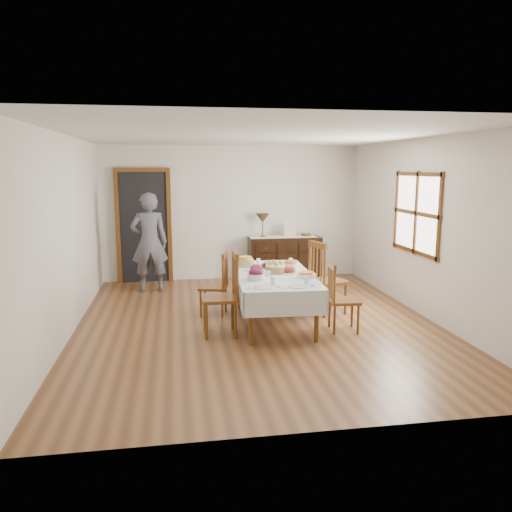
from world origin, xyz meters
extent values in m
plane|color=brown|center=(0.00, 0.00, 0.00)|extent=(6.00, 6.00, 0.00)
cube|color=silver|center=(0.00, 0.00, 2.60)|extent=(5.00, 6.00, 0.02)
cube|color=silver|center=(0.00, 3.00, 1.30)|extent=(5.00, 0.02, 2.60)
cube|color=silver|center=(0.00, -3.00, 1.30)|extent=(5.00, 0.02, 2.60)
cube|color=silver|center=(-2.50, 0.00, 1.30)|extent=(0.02, 6.00, 2.60)
cube|color=silver|center=(2.50, 0.00, 1.30)|extent=(0.02, 6.00, 2.60)
cube|color=white|center=(2.49, 0.30, 1.50)|extent=(0.02, 1.30, 1.10)
cube|color=#5C3312|center=(2.48, 0.30, 1.50)|extent=(0.03, 1.46, 1.26)
cube|color=black|center=(-1.70, 2.96, 1.05)|extent=(0.90, 0.06, 2.10)
cube|color=#5C3312|center=(-1.70, 2.94, 1.05)|extent=(1.04, 0.08, 2.18)
cube|color=silver|center=(0.24, 0.00, 0.69)|extent=(1.11, 2.07, 0.04)
cylinder|color=#5C3312|center=(-0.22, -0.86, 0.32)|extent=(0.06, 0.06, 0.65)
cylinder|color=#5C3312|center=(0.61, -0.90, 0.32)|extent=(0.06, 0.06, 0.65)
cylinder|color=#5C3312|center=(-0.14, 0.89, 0.32)|extent=(0.06, 0.06, 0.65)
cylinder|color=#5C3312|center=(0.69, 0.85, 0.32)|extent=(0.06, 0.06, 0.65)
cube|color=silver|center=(-0.28, 0.02, 0.55)|extent=(0.12, 2.06, 0.31)
cube|color=silver|center=(0.75, -0.03, 0.55)|extent=(0.12, 2.06, 0.31)
cube|color=silver|center=(0.19, -1.02, 0.55)|extent=(1.05, 0.07, 0.31)
cube|color=silver|center=(0.28, 1.02, 0.55)|extent=(1.05, 0.07, 0.31)
cube|color=#5C3312|center=(-0.57, -0.42, 0.49)|extent=(0.46, 0.46, 0.04)
cylinder|color=#5C3312|center=(-0.75, -0.23, 0.24)|extent=(0.04, 0.04, 0.47)
cylinder|color=#5C3312|center=(-0.75, -0.60, 0.24)|extent=(0.04, 0.04, 0.47)
cylinder|color=#5C3312|center=(-0.38, -0.23, 0.24)|extent=(0.04, 0.04, 0.47)
cylinder|color=#5C3312|center=(-0.38, -0.60, 0.24)|extent=(0.04, 0.04, 0.47)
cylinder|color=#5C3312|center=(-0.36, -0.22, 0.80)|extent=(0.04, 0.04, 0.61)
cylinder|color=#5C3312|center=(-0.36, -0.62, 0.80)|extent=(0.04, 0.04, 0.61)
cube|color=#5C3312|center=(-0.36, -0.42, 1.06)|extent=(0.05, 0.44, 0.09)
cylinder|color=#5C3312|center=(-0.36, -0.32, 0.78)|extent=(0.02, 0.02, 0.50)
cylinder|color=#5C3312|center=(-0.36, -0.42, 0.78)|extent=(0.02, 0.02, 0.50)
cylinder|color=#5C3312|center=(-0.36, -0.52, 0.78)|extent=(0.02, 0.02, 0.50)
cube|color=#5C3312|center=(-0.58, 0.52, 0.42)|extent=(0.48, 0.48, 0.04)
cylinder|color=#5C3312|center=(-0.69, 0.71, 0.20)|extent=(0.03, 0.03, 0.40)
cylinder|color=#5C3312|center=(-0.77, 0.40, 0.20)|extent=(0.03, 0.03, 0.40)
cylinder|color=#5C3312|center=(-0.38, 0.63, 0.20)|extent=(0.03, 0.03, 0.40)
cylinder|color=#5C3312|center=(-0.46, 0.32, 0.20)|extent=(0.03, 0.03, 0.40)
cylinder|color=#5C3312|center=(-0.36, 0.63, 0.68)|extent=(0.04, 0.04, 0.52)
cylinder|color=#5C3312|center=(-0.45, 0.31, 0.68)|extent=(0.04, 0.04, 0.52)
cube|color=#5C3312|center=(-0.41, 0.47, 0.91)|extent=(0.13, 0.37, 0.07)
cylinder|color=#5C3312|center=(-0.38, 0.55, 0.67)|extent=(0.02, 0.02, 0.43)
cylinder|color=#5C3312|center=(-0.41, 0.47, 0.67)|extent=(0.02, 0.02, 0.43)
cylinder|color=#5C3312|center=(-0.43, 0.39, 0.67)|extent=(0.02, 0.02, 0.43)
cube|color=#5C3312|center=(1.09, -0.52, 0.42)|extent=(0.42, 0.42, 0.04)
cylinder|color=#5C3312|center=(1.24, -0.69, 0.20)|extent=(0.03, 0.03, 0.40)
cylinder|color=#5C3312|center=(1.27, -0.38, 0.20)|extent=(0.03, 0.03, 0.40)
cylinder|color=#5C3312|center=(0.92, -0.66, 0.20)|extent=(0.03, 0.03, 0.40)
cylinder|color=#5C3312|center=(0.95, -0.35, 0.20)|extent=(0.03, 0.03, 0.40)
cylinder|color=#5C3312|center=(0.90, -0.67, 0.68)|extent=(0.04, 0.04, 0.52)
cylinder|color=#5C3312|center=(0.93, -0.33, 0.68)|extent=(0.04, 0.04, 0.52)
cube|color=#5C3312|center=(0.92, -0.50, 0.90)|extent=(0.07, 0.37, 0.07)
cylinder|color=#5C3312|center=(0.91, -0.58, 0.66)|extent=(0.02, 0.02, 0.43)
cylinder|color=#5C3312|center=(0.92, -0.50, 0.66)|extent=(0.02, 0.02, 0.43)
cylinder|color=#5C3312|center=(0.93, -0.42, 0.66)|extent=(0.02, 0.02, 0.43)
cube|color=#5C3312|center=(1.14, 0.33, 0.49)|extent=(0.57, 0.57, 0.04)
cylinder|color=#5C3312|center=(1.37, 0.20, 0.24)|extent=(0.04, 0.04, 0.47)
cylinder|color=#5C3312|center=(1.26, 0.56, 0.24)|extent=(0.04, 0.04, 0.47)
cylinder|color=#5C3312|center=(1.01, 0.10, 0.24)|extent=(0.04, 0.04, 0.47)
cylinder|color=#5C3312|center=(0.91, 0.45, 0.24)|extent=(0.04, 0.04, 0.47)
cylinder|color=#5C3312|center=(1.00, 0.08, 0.80)|extent=(0.04, 0.04, 0.61)
cylinder|color=#5C3312|center=(0.88, 0.46, 0.80)|extent=(0.04, 0.04, 0.61)
cube|color=#5C3312|center=(0.94, 0.27, 1.06)|extent=(0.17, 0.43, 0.09)
cylinder|color=#5C3312|center=(0.97, 0.17, 0.78)|extent=(0.02, 0.02, 0.50)
cylinder|color=#5C3312|center=(0.94, 0.27, 0.78)|extent=(0.02, 0.02, 0.50)
cylinder|color=#5C3312|center=(0.91, 0.36, 0.78)|extent=(0.02, 0.02, 0.50)
cube|color=black|center=(0.99, 2.72, 0.42)|extent=(1.41, 0.47, 0.84)
cube|color=black|center=(0.57, 2.48, 0.67)|extent=(0.39, 0.02, 0.17)
sphere|color=brown|center=(0.57, 2.46, 0.67)|extent=(0.03, 0.03, 0.03)
cube|color=black|center=(0.99, 2.48, 0.67)|extent=(0.39, 0.02, 0.17)
sphere|color=brown|center=(0.99, 2.46, 0.67)|extent=(0.03, 0.03, 0.03)
cube|color=black|center=(1.42, 2.48, 0.67)|extent=(0.39, 0.02, 0.17)
sphere|color=brown|center=(1.42, 2.46, 0.67)|extent=(0.03, 0.03, 0.03)
imported|color=#504F5A|center=(-1.57, 2.17, 0.94)|extent=(0.61, 0.41, 1.87)
cylinder|color=olive|center=(0.27, 0.04, 0.76)|extent=(0.29, 0.29, 0.10)
cylinder|color=white|center=(0.27, 0.04, 0.82)|extent=(0.26, 0.26, 0.02)
sphere|color=#AF823A|center=(0.34, 0.04, 0.85)|extent=(0.08, 0.08, 0.08)
sphere|color=#AF823A|center=(0.27, 0.12, 0.85)|extent=(0.08, 0.08, 0.08)
sphere|color=#AF823A|center=(0.19, 0.04, 0.85)|extent=(0.08, 0.08, 0.08)
sphere|color=#AF823A|center=(0.27, -0.03, 0.85)|extent=(0.08, 0.08, 0.08)
cylinder|color=black|center=(0.26, 0.42, 0.74)|extent=(0.26, 0.26, 0.05)
ellipsoid|color=pink|center=(0.33, 0.42, 0.79)|extent=(0.05, 0.05, 0.06)
ellipsoid|color=#86E0FF|center=(0.31, 0.47, 0.79)|extent=(0.05, 0.05, 0.06)
ellipsoid|color=#94EF76|center=(0.26, 0.49, 0.79)|extent=(0.05, 0.05, 0.06)
ellipsoid|color=#F2B959|center=(0.21, 0.47, 0.79)|extent=(0.05, 0.05, 0.06)
ellipsoid|color=#CE98E2|center=(0.19, 0.42, 0.79)|extent=(0.05, 0.05, 0.06)
ellipsoid|color=#F5D977|center=(0.21, 0.36, 0.79)|extent=(0.05, 0.05, 0.06)
ellipsoid|color=pink|center=(0.26, 0.34, 0.79)|extent=(0.05, 0.05, 0.06)
ellipsoid|color=#86E0FF|center=(0.31, 0.36, 0.79)|extent=(0.05, 0.05, 0.06)
cylinder|color=silver|center=(0.03, 0.25, 0.72)|extent=(0.33, 0.33, 0.01)
ellipsoid|color=maroon|center=(0.03, 0.25, 0.75)|extent=(0.19, 0.16, 0.11)
cylinder|color=silver|center=(0.46, 0.00, 0.72)|extent=(0.28, 0.28, 0.01)
ellipsoid|color=maroon|center=(0.46, 0.00, 0.75)|extent=(0.19, 0.16, 0.11)
cylinder|color=silver|center=(-0.07, -0.34, 0.75)|extent=(0.23, 0.23, 0.08)
ellipsoid|color=#590F36|center=(-0.07, -0.34, 0.81)|extent=(0.20, 0.17, 0.11)
cylinder|color=silver|center=(0.57, 0.41, 0.74)|extent=(0.24, 0.24, 0.07)
cylinder|color=orange|center=(0.57, 0.41, 0.79)|extent=(0.18, 0.18, 0.03)
cylinder|color=tan|center=(-0.08, 0.59, 0.76)|extent=(0.26, 0.26, 0.11)
cylinder|color=gold|center=(-0.08, 0.59, 0.84)|extent=(0.20, 0.20, 0.04)
cylinder|color=silver|center=(0.63, -0.32, 0.74)|extent=(0.26, 0.26, 0.05)
cylinder|color=orange|center=(0.63, -0.32, 0.77)|extent=(0.20, 0.20, 0.02)
cube|color=silver|center=(0.09, -0.14, 0.74)|extent=(0.14, 0.10, 0.07)
cylinder|color=silver|center=(-0.05, -0.79, 0.72)|extent=(0.25, 0.25, 0.01)
cube|color=white|center=(-0.22, -0.79, 0.71)|extent=(0.09, 0.12, 0.01)
cube|color=white|center=(-0.22, -0.79, 0.72)|extent=(0.02, 0.16, 0.01)
cube|color=white|center=(0.11, -0.79, 0.71)|extent=(0.02, 0.18, 0.01)
cube|color=white|center=(0.15, -0.79, 0.71)|extent=(0.02, 0.14, 0.01)
cylinder|color=white|center=(0.10, -0.64, 0.76)|extent=(0.07, 0.07, 0.10)
cylinder|color=silver|center=(0.38, -0.81, 0.72)|extent=(0.25, 0.25, 0.01)
cube|color=white|center=(0.21, -0.81, 0.71)|extent=(0.09, 0.12, 0.01)
cube|color=white|center=(0.21, -0.81, 0.72)|extent=(0.02, 0.16, 0.01)
cube|color=white|center=(0.54, -0.81, 0.71)|extent=(0.02, 0.18, 0.01)
cube|color=white|center=(0.58, -0.81, 0.71)|extent=(0.02, 0.14, 0.01)
cylinder|color=white|center=(0.53, -0.66, 0.76)|extent=(0.07, 0.07, 0.10)
cylinder|color=white|center=(0.13, 0.69, 0.76)|extent=(0.06, 0.06, 0.09)
cylinder|color=white|center=(0.63, 0.66, 0.75)|extent=(0.06, 0.06, 0.09)
cube|color=white|center=(0.96, 2.74, 0.85)|extent=(1.30, 0.35, 0.01)
cylinder|color=brown|center=(0.56, 2.75, 0.86)|extent=(0.12, 0.12, 0.03)
cylinder|color=brown|center=(0.56, 2.75, 1.00)|extent=(0.02, 0.02, 0.25)
cone|color=#40321F|center=(0.56, 2.75, 1.21)|extent=(0.26, 0.26, 0.18)
cube|color=beige|center=(1.08, 2.68, 0.98)|extent=(0.22, 0.08, 0.28)
cylinder|color=#5C3312|center=(1.43, 2.73, 0.87)|extent=(0.20, 0.20, 0.06)
camera|label=1|loc=(-1.11, -6.71, 2.17)|focal=35.00mm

